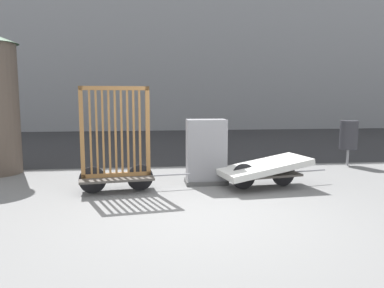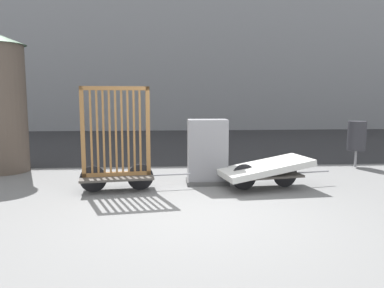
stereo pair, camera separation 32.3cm
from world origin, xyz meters
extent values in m
plane|color=slate|center=(0.00, 0.00, 0.00)|extent=(60.00, 60.00, 0.00)
cube|color=#2D2D30|center=(0.00, 8.70, 0.00)|extent=(56.00, 9.70, 0.01)
cube|color=#4C4742|center=(-1.34, 1.54, 0.26)|extent=(1.34, 0.80, 0.04)
cylinder|color=black|center=(-0.93, 1.60, 0.24)|extent=(0.47, 0.10, 0.47)
cylinder|color=black|center=(-1.75, 1.49, 0.24)|extent=(0.47, 0.10, 0.47)
cylinder|color=gray|center=(-0.37, 1.68, 0.26)|extent=(0.70, 0.12, 0.03)
cube|color=olive|center=(-1.34, 1.54, 0.31)|extent=(1.20, 0.23, 0.07)
cube|color=olive|center=(-1.34, 1.54, 1.82)|extent=(1.20, 0.23, 0.07)
cube|color=olive|center=(-1.90, 1.47, 1.07)|extent=(0.08, 0.08, 1.58)
cube|color=olive|center=(-0.78, 1.62, 1.07)|extent=(0.08, 0.08, 1.58)
cube|color=olive|center=(-1.76, 1.49, 1.07)|extent=(0.04, 0.05, 1.51)
cube|color=olive|center=(-1.66, 1.50, 1.07)|extent=(0.04, 0.05, 1.51)
cube|color=olive|center=(-1.55, 1.52, 1.07)|extent=(0.04, 0.05, 1.51)
cube|color=olive|center=(-1.45, 1.53, 1.07)|extent=(0.04, 0.05, 1.51)
cube|color=olive|center=(-1.34, 1.54, 1.07)|extent=(0.04, 0.05, 1.51)
cube|color=olive|center=(-1.24, 1.56, 1.07)|extent=(0.04, 0.05, 1.51)
cube|color=olive|center=(-1.13, 1.57, 1.07)|extent=(0.04, 0.05, 1.51)
cube|color=olive|center=(-1.03, 1.59, 1.07)|extent=(0.04, 0.05, 1.51)
cube|color=olive|center=(-0.92, 1.60, 1.07)|extent=(0.04, 0.05, 1.51)
cube|color=#4C4742|center=(1.34, 1.54, 0.26)|extent=(1.37, 0.86, 0.04)
cylinder|color=black|center=(1.75, 1.62, 0.24)|extent=(0.47, 0.12, 0.47)
cylinder|color=black|center=(0.94, 1.47, 0.24)|extent=(0.47, 0.12, 0.47)
cylinder|color=gray|center=(2.31, 1.73, 0.26)|extent=(0.69, 0.16, 0.03)
cube|color=silver|center=(1.34, 1.54, 0.39)|extent=(1.74, 1.14, 0.35)
cube|color=#4C4C4C|center=(0.33, 2.00, 0.04)|extent=(0.81, 0.50, 0.08)
cube|color=gray|center=(0.33, 2.00, 0.62)|extent=(0.75, 0.44, 1.25)
cylinder|color=gray|center=(4.09, 3.50, 0.20)|extent=(0.06, 0.06, 0.41)
cylinder|color=#2D2D33|center=(4.09, 3.50, 0.75)|extent=(0.42, 0.42, 0.70)
cylinder|color=brown|center=(-4.13, 3.50, 1.40)|extent=(1.12, 1.12, 2.80)
camera|label=1|loc=(-0.79, -5.05, 1.68)|focal=35.00mm
camera|label=2|loc=(-0.47, -5.08, 1.68)|focal=35.00mm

